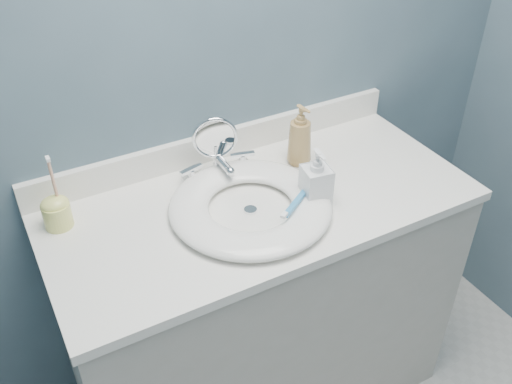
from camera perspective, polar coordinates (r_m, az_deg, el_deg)
back_wall at (r=1.67m, az=-4.15°, el=13.06°), size 2.20×0.02×2.40m
vanity_cabinet at (r=1.93m, az=0.43°, el=-11.70°), size 1.20×0.55×0.85m
countertop at (r=1.63m, az=0.50°, el=-1.26°), size 1.22×0.57×0.03m
backsplash at (r=1.79m, az=-3.61°, el=4.79°), size 1.22×0.02×0.09m
basin at (r=1.56m, az=-0.56°, el=-1.39°), size 0.45×0.45×0.04m
drain at (r=1.57m, az=-0.56°, el=-1.83°), size 0.04×0.04×0.01m
faucet at (r=1.70m, az=-3.70°, el=2.39°), size 0.25×0.13×0.07m
makeup_mirror at (r=1.66m, az=-4.09°, el=4.73°), size 0.13×0.08×0.20m
soap_bottle_amber at (r=1.73m, az=4.41°, el=5.68°), size 0.08×0.08×0.19m
soap_bottle_clear at (r=1.57m, az=6.07°, el=1.49°), size 0.09×0.09×0.17m
toothbrush_holder at (r=1.59m, az=-19.34°, el=-1.78°), size 0.08×0.08×0.22m
toothbrush_lying at (r=1.54m, az=4.10°, el=-0.96°), size 0.15×0.11×0.02m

